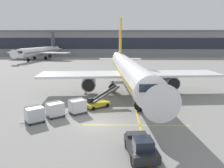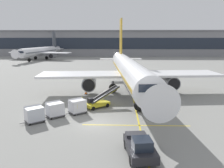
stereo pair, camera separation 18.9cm
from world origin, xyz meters
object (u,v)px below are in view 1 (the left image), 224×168
at_px(belt_loader, 99,101).
at_px(distant_airplane, 39,52).
at_px(ground_crew_by_carts, 82,102).
at_px(pushback_tug, 141,147).
at_px(ground_crew_by_loader, 78,107).
at_px(baggage_cart_second, 55,109).
at_px(baggage_cart_lead, 77,106).
at_px(safety_cone_engine_keepout, 86,92).
at_px(baggage_cart_third, 34,114).
at_px(parked_airplane, 129,72).

bearing_deg(belt_loader, distant_airplane, 114.88).
distance_m(ground_crew_by_carts, distant_airplane, 75.83).
distance_m(pushback_tug, distant_airplane, 89.71).
bearing_deg(belt_loader, ground_crew_by_loader, -125.77).
relative_size(belt_loader, baggage_cart_second, 1.89).
distance_m(belt_loader, baggage_cart_lead, 3.70).
bearing_deg(ground_crew_by_loader, ground_crew_by_carts, 84.64).
distance_m(belt_loader, safety_cone_engine_keepout, 7.98).
height_order(baggage_cart_third, safety_cone_engine_keepout, baggage_cart_third).
distance_m(parked_airplane, safety_cone_engine_keepout, 8.37).
bearing_deg(parked_airplane, safety_cone_engine_keepout, -173.38).
bearing_deg(distant_airplane, baggage_cart_lead, -67.67).
bearing_deg(safety_cone_engine_keepout, parked_airplane, 6.62).
distance_m(baggage_cart_third, distant_airplane, 78.72).
relative_size(belt_loader, baggage_cart_lead, 1.89).
height_order(parked_airplane, baggage_cart_lead, parked_airplane).
xyz_separation_m(belt_loader, ground_crew_by_carts, (-2.19, -1.09, 0.17)).
bearing_deg(belt_loader, safety_cone_engine_keepout, 111.21).
bearing_deg(baggage_cart_second, pushback_tug, -43.86).
relative_size(baggage_cart_second, ground_crew_by_carts, 1.51).
xyz_separation_m(belt_loader, pushback_tug, (4.54, -13.30, -0.00)).
bearing_deg(belt_loader, ground_crew_by_carts, -153.50).
height_order(parked_airplane, ground_crew_by_carts, parked_airplane).
distance_m(baggage_cart_second, safety_cone_engine_keepout, 11.73).
distance_m(ground_crew_by_carts, safety_cone_engine_keepout, 8.57).
bearing_deg(baggage_cart_lead, ground_crew_by_loader, -77.07).
bearing_deg(safety_cone_engine_keepout, baggage_cart_lead, -88.13).
bearing_deg(baggage_cart_third, ground_crew_by_loader, 30.31).
height_order(pushback_tug, ground_crew_by_carts, pushback_tug).
xyz_separation_m(pushback_tug, ground_crew_by_carts, (-6.73, 12.21, 0.17)).
xyz_separation_m(pushback_tug, distant_airplane, (-36.38, 81.96, 2.71)).
distance_m(belt_loader, ground_crew_by_loader, 4.11).
height_order(baggage_cart_third, distant_airplane, distant_airplane).
bearing_deg(pushback_tug, baggage_cart_lead, 123.71).
bearing_deg(baggage_cart_third, pushback_tug, -32.61).
distance_m(parked_airplane, pushback_tug, 21.81).
bearing_deg(ground_crew_by_carts, distant_airplane, 113.03).
bearing_deg(baggage_cart_second, belt_loader, 38.84).
relative_size(belt_loader, pushback_tug, 1.07).
xyz_separation_m(parked_airplane, ground_crew_by_carts, (-6.85, -9.39, -2.83)).
distance_m(pushback_tug, safety_cone_engine_keepout, 22.02).
bearing_deg(safety_cone_engine_keepout, ground_crew_by_carts, -85.35).
xyz_separation_m(baggage_cart_third, pushback_tug, (11.46, -7.33, -0.17)).
height_order(belt_loader, baggage_cart_second, belt_loader).
xyz_separation_m(baggage_cart_lead, baggage_cart_second, (-2.51, -1.40, 0.00)).
bearing_deg(safety_cone_engine_keepout, distant_airplane, 115.31).
relative_size(belt_loader, ground_crew_by_loader, 2.85).
relative_size(baggage_cart_lead, ground_crew_by_carts, 1.51).
distance_m(baggage_cart_third, ground_crew_by_loader, 5.23).
bearing_deg(ground_crew_by_loader, distant_airplane, 112.24).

